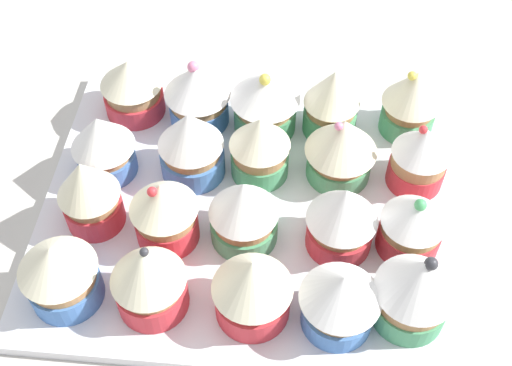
# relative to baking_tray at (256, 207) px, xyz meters

# --- Properties ---
(ground_plane) EXTENTS (1.80, 1.80, 0.03)m
(ground_plane) POSITION_rel_baking_tray_xyz_m (0.00, 0.00, -0.02)
(ground_plane) COLOR beige
(baking_tray) EXTENTS (0.32, 0.39, 0.01)m
(baking_tray) POSITION_rel_baking_tray_xyz_m (0.00, 0.00, 0.00)
(baking_tray) COLOR silver
(baking_tray) RESTS_ON ground_plane
(cupcake_0) EXTENTS (0.06, 0.06, 0.07)m
(cupcake_0) POSITION_rel_baking_tray_xyz_m (-0.11, -0.14, 0.04)
(cupcake_0) COLOR #D1333D
(cupcake_0) RESTS_ON baking_tray
(cupcake_1) EXTENTS (0.06, 0.06, 0.07)m
(cupcake_1) POSITION_rel_baking_tray_xyz_m (-0.03, -0.14, 0.04)
(cupcake_1) COLOR #477AC6
(cupcake_1) RESTS_ON baking_tray
(cupcake_2) EXTENTS (0.05, 0.05, 0.08)m
(cupcake_2) POSITION_rel_baking_tray_xyz_m (0.03, -0.14, 0.05)
(cupcake_2) COLOR #D1333D
(cupcake_2) RESTS_ON baking_tray
(cupcake_3) EXTENTS (0.06, 0.06, 0.07)m
(cupcake_3) POSITION_rel_baking_tray_xyz_m (0.11, -0.15, 0.04)
(cupcake_3) COLOR #477AC6
(cupcake_3) RESTS_ON baking_tray
(cupcake_4) EXTENTS (0.07, 0.07, 0.07)m
(cupcake_4) POSITION_rel_baking_tray_xyz_m (-0.10, -0.07, 0.04)
(cupcake_4) COLOR #477AC6
(cupcake_4) RESTS_ON baking_tray
(cupcake_5) EXTENTS (0.06, 0.06, 0.08)m
(cupcake_5) POSITION_rel_baking_tray_xyz_m (-0.03, -0.06, 0.04)
(cupcake_5) COLOR #477AC6
(cupcake_5) RESTS_ON baking_tray
(cupcake_6) EXTENTS (0.06, 0.06, 0.07)m
(cupcake_6) POSITION_rel_baking_tray_xyz_m (0.04, -0.07, 0.04)
(cupcake_6) COLOR #D1333D
(cupcake_6) RESTS_ON baking_tray
(cupcake_7) EXTENTS (0.06, 0.06, 0.08)m
(cupcake_7) POSITION_rel_baking_tray_xyz_m (0.11, -0.07, 0.05)
(cupcake_7) COLOR #D1333D
(cupcake_7) RESTS_ON baking_tray
(cupcake_8) EXTENTS (0.07, 0.07, 0.07)m
(cupcake_8) POSITION_rel_baking_tray_xyz_m (-0.10, -0.00, 0.04)
(cupcake_8) COLOR #4C9E6B
(cupcake_8) RESTS_ON baking_tray
(cupcake_9) EXTENTS (0.06, 0.06, 0.07)m
(cupcake_9) POSITION_rel_baking_tray_xyz_m (-0.04, 0.00, 0.04)
(cupcake_9) COLOR #4C9E6B
(cupcake_9) RESTS_ON baking_tray
(cupcake_10) EXTENTS (0.06, 0.06, 0.07)m
(cupcake_10) POSITION_rel_baking_tray_xyz_m (0.04, -0.01, 0.04)
(cupcake_10) COLOR #4C9E6B
(cupcake_10) RESTS_ON baking_tray
(cupcake_11) EXTENTS (0.06, 0.06, 0.07)m
(cupcake_11) POSITION_rel_baking_tray_xyz_m (0.11, 0.01, 0.04)
(cupcake_11) COLOR #D1333D
(cupcake_11) RESTS_ON baking_tray
(cupcake_12) EXTENTS (0.05, 0.05, 0.08)m
(cupcake_12) POSITION_rel_baking_tray_xyz_m (-0.10, 0.06, 0.05)
(cupcake_12) COLOR #4C9E6B
(cupcake_12) RESTS_ON baking_tray
(cupcake_13) EXTENTS (0.07, 0.07, 0.07)m
(cupcake_13) POSITION_rel_baking_tray_xyz_m (-0.04, 0.07, 0.04)
(cupcake_13) COLOR #4C9E6B
(cupcake_13) RESTS_ON baking_tray
(cupcake_14) EXTENTS (0.06, 0.06, 0.08)m
(cupcake_14) POSITION_rel_baking_tray_xyz_m (0.04, 0.08, 0.04)
(cupcake_14) COLOR #D1333D
(cupcake_14) RESTS_ON baking_tray
(cupcake_15) EXTENTS (0.06, 0.06, 0.07)m
(cupcake_15) POSITION_rel_baking_tray_xyz_m (0.11, 0.08, 0.04)
(cupcake_15) COLOR #477AC6
(cupcake_15) RESTS_ON baking_tray
(cupcake_16) EXTENTS (0.06, 0.06, 0.08)m
(cupcake_16) POSITION_rel_baking_tray_xyz_m (-0.11, 0.14, 0.05)
(cupcake_16) COLOR #4C9E6B
(cupcake_16) RESTS_ON baking_tray
(cupcake_17) EXTENTS (0.05, 0.05, 0.07)m
(cupcake_17) POSITION_rel_baking_tray_xyz_m (-0.04, 0.15, 0.04)
(cupcake_17) COLOR #D1333D
(cupcake_17) RESTS_ON baking_tray
(cupcake_18) EXTENTS (0.06, 0.06, 0.07)m
(cupcake_18) POSITION_rel_baking_tray_xyz_m (0.03, 0.14, 0.04)
(cupcake_18) COLOR #D1333D
(cupcake_18) RESTS_ON baking_tray
(cupcake_19) EXTENTS (0.06, 0.06, 0.08)m
(cupcake_19) POSITION_rel_baking_tray_xyz_m (0.10, 0.13, 0.05)
(cupcake_19) COLOR #4C9E6B
(cupcake_19) RESTS_ON baking_tray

